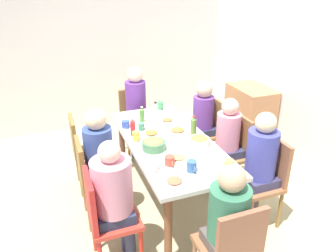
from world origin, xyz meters
TOP-DOWN VIEW (x-y plane):
  - ground_plane at (0.00, 0.00)m, footprint 5.70×5.70m
  - wall_back at (0.00, 1.87)m, footprint 4.99×0.12m
  - wall_left at (-2.43, 0.00)m, footprint 0.12×3.87m
  - dining_table at (0.00, 0.00)m, footprint 1.82×0.82m
  - chair_0 at (-1.29, 0.00)m, footprint 0.40×0.40m
  - person_0 at (-1.20, 0.00)m, footprint 0.30×0.30m
  - chair_1 at (1.29, 0.00)m, footprint 0.40×0.40m
  - person_1 at (1.20, 0.00)m, footprint 0.30×0.30m
  - chair_2 at (-0.61, -0.79)m, footprint 0.40×0.40m
  - chair_3 at (0.00, 0.79)m, footprint 0.40×0.40m
  - person_3 at (-0.00, 0.69)m, footprint 0.30×0.30m
  - chair_4 at (-0.61, 0.79)m, footprint 0.40×0.40m
  - person_4 at (-0.61, 0.69)m, footprint 0.30×0.30m
  - chair_5 at (0.61, 0.79)m, footprint 0.40×0.40m
  - person_5 at (0.61, 0.70)m, footprint 0.30×0.30m
  - chair_6 at (0.00, -0.79)m, footprint 0.40×0.40m
  - person_6 at (0.00, -0.70)m, footprint 0.30×0.30m
  - chair_7 at (0.61, -0.79)m, footprint 0.40×0.40m
  - person_7 at (0.61, -0.70)m, footprint 0.33×0.33m
  - plate_0 at (0.41, -0.06)m, footprint 0.22×0.22m
  - plate_1 at (-0.16, -0.13)m, footprint 0.24×0.24m
  - plate_2 at (-0.12, 0.16)m, footprint 0.26×0.26m
  - plate_3 at (-0.42, 0.15)m, footprint 0.21×0.21m
  - plate_4 at (0.75, -0.23)m, footprint 0.23×0.23m
  - bowl_0 at (0.22, 0.25)m, footprint 0.21×0.21m
  - bowl_1 at (0.15, -0.20)m, footprint 0.23×0.23m
  - cup_0 at (-0.31, -0.19)m, footprint 0.11×0.07m
  - cup_1 at (0.50, -0.33)m, footprint 0.12×0.09m
  - cup_2 at (0.47, -0.16)m, footprint 0.12×0.09m
  - cup_3 at (0.73, 0.28)m, footprint 0.12×0.08m
  - cup_4 at (-0.83, 0.21)m, footprint 0.12×0.08m
  - cup_5 at (-0.09, -0.31)m, footprint 0.11×0.08m
  - cup_6 at (0.64, -0.03)m, footprint 0.12×0.08m
  - cup_7 at (-0.44, -0.33)m, footprint 0.12×0.09m
  - bottle_0 at (-0.22, -0.31)m, footprint 0.05×0.05m
  - bottle_1 at (0.01, 0.28)m, footprint 0.06×0.06m
  - bottle_2 at (-0.54, -0.11)m, footprint 0.05×0.05m
  - bottle_3 at (-0.50, 0.04)m, footprint 0.06×0.06m
  - side_cabinet at (-0.84, 1.57)m, footprint 0.70×0.44m

SIDE VIEW (x-z plane):
  - ground_plane at x=0.00m, z-range 0.00..0.00m
  - side_cabinet at x=-0.84m, z-range 0.00..0.90m
  - chair_0 at x=-1.29m, z-range 0.06..0.96m
  - chair_1 at x=1.29m, z-range 0.06..0.96m
  - chair_2 at x=-0.61m, z-range 0.06..0.96m
  - chair_3 at x=0.00m, z-range 0.06..0.96m
  - chair_4 at x=-0.61m, z-range 0.06..0.96m
  - chair_5 at x=0.61m, z-range 0.06..0.96m
  - chair_6 at x=0.00m, z-range 0.06..0.96m
  - chair_7 at x=0.61m, z-range 0.06..0.96m
  - person_3 at x=0.00m, z-range 0.10..1.23m
  - dining_table at x=0.00m, z-range 0.29..1.07m
  - person_4 at x=-0.61m, z-range 0.11..1.26m
  - person_1 at x=1.20m, z-range 0.12..1.27m
  - person_7 at x=0.61m, z-range 0.12..1.30m
  - person_5 at x=0.61m, z-range 0.11..1.32m
  - person_6 at x=0.00m, z-range 0.11..1.33m
  - person_0 at x=-1.20m, z-range 0.12..1.37m
  - plate_1 at x=-0.16m, z-range 0.77..0.81m
  - plate_0 at x=0.41m, z-range 0.77..0.81m
  - plate_2 at x=-0.12m, z-range 0.77..0.81m
  - plate_3 at x=-0.42m, z-range 0.77..0.81m
  - plate_4 at x=0.75m, z-range 0.77..0.81m
  - cup_7 at x=-0.44m, z-range 0.78..0.86m
  - cup_0 at x=-0.31m, z-range 0.78..0.86m
  - cup_2 at x=0.47m, z-range 0.78..0.86m
  - bowl_0 at x=0.22m, z-range 0.78..0.87m
  - cup_3 at x=0.73m, z-range 0.78..0.87m
  - cup_4 at x=-0.83m, z-range 0.78..0.87m
  - cup_5 at x=-0.09m, z-range 0.78..0.87m
  - cup_1 at x=0.50m, z-range 0.78..0.88m
  - cup_6 at x=0.64m, z-range 0.78..0.88m
  - bowl_1 at x=0.15m, z-range 0.78..0.88m
  - bottle_2 at x=-0.54m, z-range 0.77..0.95m
  - bottle_0 at x=-0.22m, z-range 0.77..0.97m
  - bottle_1 at x=0.01m, z-range 0.77..0.99m
  - bottle_3 at x=-0.50m, z-range 0.77..1.00m
  - wall_back at x=0.00m, z-range 0.00..2.60m
  - wall_left at x=-2.43m, z-range 0.00..2.60m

